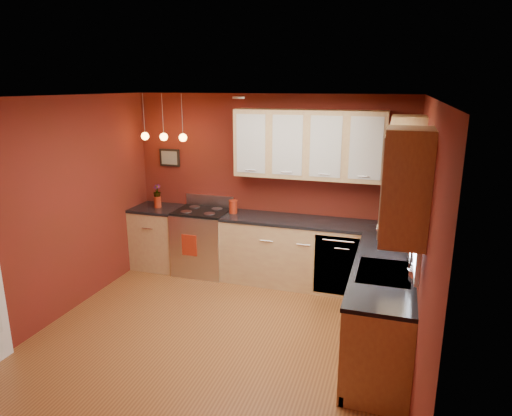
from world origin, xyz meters
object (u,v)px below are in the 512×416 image
(red_canister, at_px, (233,207))
(soap_pump, at_px, (412,272))
(coffee_maker, at_px, (402,219))
(sink, at_px, (384,274))
(gas_range, at_px, (203,241))

(red_canister, distance_m, soap_pump, 2.94)
(soap_pump, bearing_deg, coffee_maker, 93.41)
(sink, relative_size, soap_pump, 4.00)
(soap_pump, bearing_deg, gas_range, 150.00)
(gas_range, relative_size, coffee_maker, 4.34)
(sink, distance_m, coffee_maker, 1.54)
(gas_range, distance_m, sink, 3.05)
(gas_range, relative_size, sink, 1.59)
(sink, xyz_separation_m, coffee_maker, (0.15, 1.52, 0.14))
(gas_range, xyz_separation_m, soap_pump, (2.87, -1.66, 0.55))
(sink, xyz_separation_m, red_canister, (-2.15, 1.54, 0.12))
(gas_range, height_order, soap_pump, soap_pump)
(coffee_maker, bearing_deg, red_canister, -165.13)
(gas_range, height_order, sink, sink)
(red_canister, relative_size, coffee_maker, 0.73)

